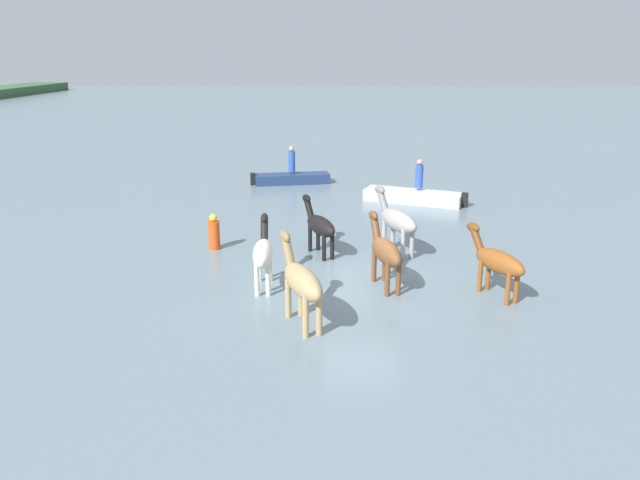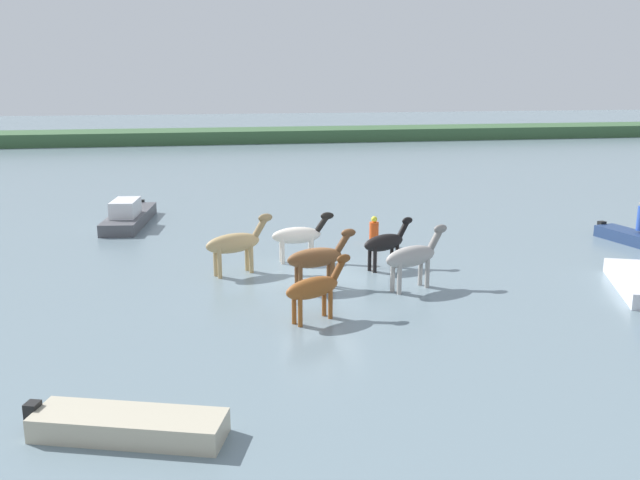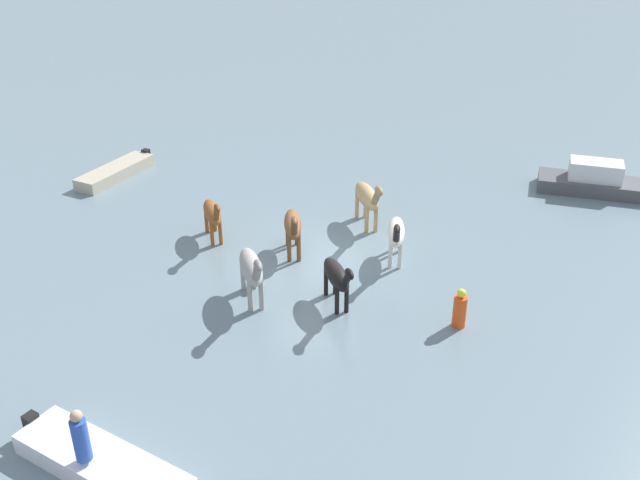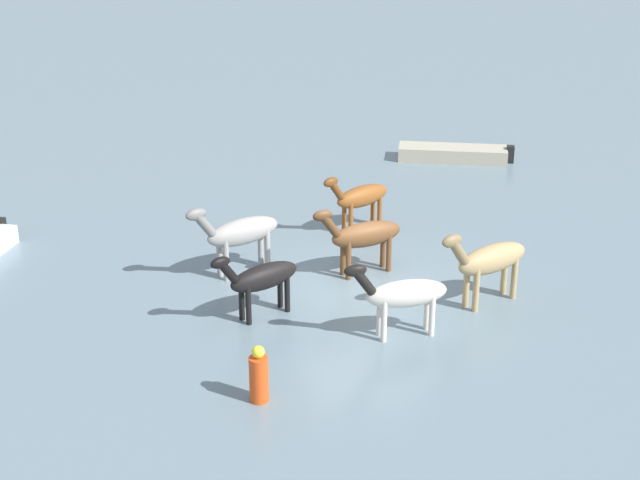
% 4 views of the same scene
% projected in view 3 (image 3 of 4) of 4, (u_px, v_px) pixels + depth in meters
% --- Properties ---
extents(ground_plane, '(197.28, 197.28, 0.00)m').
position_uv_depth(ground_plane, '(317.00, 260.00, 21.92)').
color(ground_plane, slate).
extents(horse_lead, '(2.38, 1.36, 1.90)m').
position_uv_depth(horse_lead, '(252.00, 269.00, 19.36)').
color(horse_lead, '#9E9993').
rests_on(horse_lead, ground_plane).
extents(horse_gray_outer, '(2.24, 0.62, 1.74)m').
position_uv_depth(horse_gray_outer, '(396.00, 233.00, 21.44)').
color(horse_gray_outer, silver).
rests_on(horse_gray_outer, ground_plane).
extents(horse_mid_herd, '(2.41, 1.32, 1.92)m').
position_uv_depth(horse_mid_herd, '(368.00, 197.00, 23.54)').
color(horse_mid_herd, tan).
rests_on(horse_mid_herd, ground_plane).
extents(horse_dun_straggler, '(2.08, 1.26, 1.68)m').
position_uv_depth(horse_dun_straggler, '(337.00, 276.00, 19.25)').
color(horse_dun_straggler, black).
rests_on(horse_dun_straggler, ground_plane).
extents(horse_pinto_flank, '(2.07, 1.30, 1.68)m').
position_uv_depth(horse_pinto_flank, '(213.00, 213.00, 22.74)').
color(horse_pinto_flank, brown).
rests_on(horse_pinto_flank, ground_plane).
extents(horse_dark_mare, '(2.33, 0.96, 1.80)m').
position_uv_depth(horse_dark_mare, '(293.00, 226.00, 21.81)').
color(horse_dark_mare, brown).
rests_on(horse_dark_mare, ground_plane).
extents(boat_motor_center, '(2.53, 4.19, 0.72)m').
position_uv_depth(boat_motor_center, '(102.00, 467.00, 14.12)').
color(boat_motor_center, silver).
rests_on(boat_motor_center, ground_plane).
extents(boat_tender_starboard, '(3.75, 2.04, 0.71)m').
position_uv_depth(boat_tender_starboard, '(116.00, 173.00, 27.73)').
color(boat_tender_starboard, '#B7AD93').
rests_on(boat_tender_starboard, ground_plane).
extents(boat_dinghy_port, '(2.12, 5.50, 1.36)m').
position_uv_depth(boat_dinghy_port, '(608.00, 185.00, 26.28)').
color(boat_dinghy_port, '#4C4C51').
rests_on(boat_dinghy_port, ground_plane).
extents(person_spotter_bow, '(0.32, 0.32, 1.19)m').
position_uv_depth(person_spotter_bow, '(80.00, 437.00, 13.53)').
color(person_spotter_bow, '#2D51B2').
rests_on(person_spotter_bow, boat_motor_center).
extents(buoy_channel_marker, '(0.36, 0.36, 1.14)m').
position_uv_depth(buoy_channel_marker, '(460.00, 310.00, 18.53)').
color(buoy_channel_marker, '#E54C19').
rests_on(buoy_channel_marker, ground_plane).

